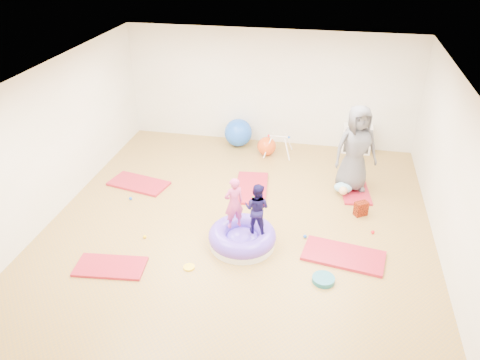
# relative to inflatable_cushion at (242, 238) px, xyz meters

# --- Properties ---
(room) EXTENTS (7.01, 8.01, 2.81)m
(room) POSITION_rel_inflatable_cushion_xyz_m (-0.18, 0.38, 1.26)
(room) COLOR #AA7F32
(room) RESTS_ON ground
(gym_mat_front_left) EXTENTS (1.18, 0.68, 0.05)m
(gym_mat_front_left) POSITION_rel_inflatable_cushion_xyz_m (-1.99, -1.04, -0.12)
(gym_mat_front_left) COLOR #A81836
(gym_mat_front_left) RESTS_ON ground
(gym_mat_mid_left) EXTENTS (1.35, 0.88, 0.05)m
(gym_mat_mid_left) POSITION_rel_inflatable_cushion_xyz_m (-2.57, 1.62, -0.12)
(gym_mat_mid_left) COLOR #A81836
(gym_mat_mid_left) RESTS_ON ground
(gym_mat_center_back) EXTENTS (0.78, 1.36, 0.05)m
(gym_mat_center_back) POSITION_rel_inflatable_cushion_xyz_m (-0.18, 1.92, -0.12)
(gym_mat_center_back) COLOR #A81836
(gym_mat_center_back) RESTS_ON ground
(gym_mat_right) EXTENTS (1.43, 0.87, 0.06)m
(gym_mat_right) POSITION_rel_inflatable_cushion_xyz_m (1.74, -0.01, -0.12)
(gym_mat_right) COLOR #A81836
(gym_mat_right) RESTS_ON ground
(gym_mat_rear_right) EXTENTS (0.69, 1.17, 0.05)m
(gym_mat_rear_right) POSITION_rel_inflatable_cushion_xyz_m (1.96, 2.23, -0.12)
(gym_mat_rear_right) COLOR #A81836
(gym_mat_rear_right) RESTS_ON ground
(inflatable_cushion) EXTENTS (1.18, 1.18, 0.37)m
(inflatable_cushion) POSITION_rel_inflatable_cushion_xyz_m (0.00, 0.00, 0.00)
(inflatable_cushion) COLOR white
(inflatable_cushion) RESTS_ON ground
(child_pink) EXTENTS (0.42, 0.39, 0.96)m
(child_pink) POSITION_rel_inflatable_cushion_xyz_m (-0.17, 0.10, 0.68)
(child_pink) COLOR #C83F7C
(child_pink) RESTS_ON inflatable_cushion
(child_navy) EXTENTS (0.51, 0.44, 0.92)m
(child_navy) POSITION_rel_inflatable_cushion_xyz_m (0.24, 0.04, 0.66)
(child_navy) COLOR #140E3E
(child_navy) RESTS_ON inflatable_cushion
(adult_caregiver) EXTENTS (1.03, 0.85, 1.81)m
(adult_caregiver) POSITION_rel_inflatable_cushion_xyz_m (1.87, 2.30, 0.81)
(adult_caregiver) COLOR #4F4F53
(adult_caregiver) RESTS_ON gym_mat_rear_right
(infant) EXTENTS (0.37, 0.38, 0.22)m
(infant) POSITION_rel_inflatable_cushion_xyz_m (1.71, 2.05, 0.01)
(infant) COLOR #8DCDE9
(infant) RESTS_ON gym_mat_rear_right
(ball_pit_balls) EXTENTS (4.82, 2.17, 0.06)m
(ball_pit_balls) POSITION_rel_inflatable_cushion_xyz_m (-0.25, 0.91, -0.11)
(ball_pit_balls) COLOR #1A8929
(ball_pit_balls) RESTS_ON ground
(exercise_ball_blue) EXTENTS (0.69, 0.69, 0.69)m
(exercise_ball_blue) POSITION_rel_inflatable_cushion_xyz_m (-0.88, 3.98, 0.20)
(exercise_ball_blue) COLOR blue
(exercise_ball_blue) RESTS_ON ground
(exercise_ball_orange) EXTENTS (0.45, 0.45, 0.45)m
(exercise_ball_orange) POSITION_rel_inflatable_cushion_xyz_m (-0.11, 3.59, 0.08)
(exercise_ball_orange) COLOR #E04D17
(exercise_ball_orange) RESTS_ON ground
(infant_play_gym) EXTENTS (0.65, 0.61, 0.50)m
(infant_play_gym) POSITION_rel_inflatable_cushion_xyz_m (0.17, 3.64, 0.19)
(infant_play_gym) COLOR white
(infant_play_gym) RESTS_ON ground
(cube_shelf) EXTENTS (0.68, 0.33, 0.68)m
(cube_shelf) POSITION_rel_inflatable_cushion_xyz_m (1.99, 4.17, 0.19)
(cube_shelf) COLOR white
(cube_shelf) RESTS_ON ground
(balance_disc) EXTENTS (0.36, 0.36, 0.08)m
(balance_disc) POSITION_rel_inflatable_cushion_xyz_m (1.43, -0.69, -0.11)
(balance_disc) COLOR #1C6575
(balance_disc) RESTS_ON ground
(backpack) EXTENTS (0.29, 0.26, 0.28)m
(backpack) POSITION_rel_inflatable_cushion_xyz_m (2.05, 1.36, -0.00)
(backpack) COLOR #A92104
(backpack) RESTS_ON ground
(yellow_toy) EXTENTS (0.19, 0.19, 0.03)m
(yellow_toy) POSITION_rel_inflatable_cushion_xyz_m (-0.73, -0.79, -0.13)
(yellow_toy) COLOR #FFCA03
(yellow_toy) RESTS_ON ground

